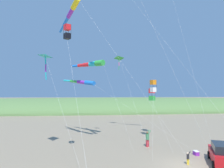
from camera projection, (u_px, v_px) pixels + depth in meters
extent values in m
plane|color=gray|center=(185.00, 165.00, 17.59)|extent=(600.00, 600.00, 0.00)
ellipsoid|color=#567A42|center=(111.00, 111.00, 72.15)|extent=(28.00, 240.00, 9.37)
cube|color=red|center=(223.00, 156.00, 17.85)|extent=(4.68, 3.50, 0.84)
cube|color=black|center=(223.00, 148.00, 17.56)|extent=(3.03, 2.57, 0.68)
cylinder|color=black|center=(209.00, 155.00, 19.51)|extent=(0.69, 0.48, 0.66)
cylinder|color=black|center=(214.00, 165.00, 16.74)|extent=(0.69, 0.48, 0.66)
cube|color=purple|center=(196.00, 153.00, 20.52)|extent=(0.60, 0.40, 0.36)
cube|color=white|center=(196.00, 151.00, 20.53)|extent=(0.62, 0.42, 0.06)
cube|color=#B72833|center=(147.00, 143.00, 23.71)|extent=(0.25, 0.35, 0.82)
cylinder|color=#3D7F51|center=(147.00, 137.00, 23.74)|extent=(0.47, 0.47, 0.67)
sphere|color=brown|center=(147.00, 133.00, 23.76)|extent=(0.26, 0.26, 0.26)
cylinder|color=#3D7F51|center=(148.00, 132.00, 23.98)|extent=(0.22, 0.42, 0.51)
cylinder|color=#3D7F51|center=(149.00, 132.00, 23.68)|extent=(0.22, 0.42, 0.51)
cube|color=gold|center=(188.00, 162.00, 17.78)|extent=(0.17, 0.21, 0.48)
cylinder|color=#232328|center=(188.00, 157.00, 17.80)|extent=(0.30, 0.30, 0.40)
sphere|color=beige|center=(188.00, 153.00, 17.81)|extent=(0.15, 0.15, 0.15)
cylinder|color=#232328|center=(189.00, 153.00, 17.87)|extent=(0.17, 0.24, 0.30)
cylinder|color=#232328|center=(189.00, 153.00, 17.68)|extent=(0.17, 0.24, 0.30)
cylinder|color=white|center=(170.00, 48.00, 20.30)|extent=(7.85, 12.44, 21.31)
cylinder|color=green|center=(100.00, 63.00, 27.42)|extent=(1.52, 1.45, 0.80)
cylinder|color=#1EB7C6|center=(93.00, 64.00, 28.32)|extent=(1.45, 1.37, 0.70)
cylinder|color=red|center=(87.00, 65.00, 29.22)|extent=(1.38, 1.28, 0.59)
cylinder|color=red|center=(81.00, 65.00, 30.13)|extent=(1.31, 1.20, 0.48)
cylinder|color=blue|center=(76.00, 66.00, 31.03)|extent=(1.24, 1.12, 0.38)
cylinder|color=white|center=(117.00, 103.00, 24.36)|extent=(5.14, 2.90, 9.96)
cube|color=red|center=(67.00, 27.00, 19.02)|extent=(0.71, 0.71, 0.52)
cube|color=black|center=(67.00, 36.00, 18.98)|extent=(0.71, 0.71, 0.52)
cylinder|color=black|center=(63.00, 32.00, 19.05)|extent=(0.02, 0.02, 1.34)
cylinder|color=black|center=(66.00, 31.00, 18.64)|extent=(0.02, 0.02, 1.34)
cylinder|color=black|center=(69.00, 33.00, 19.36)|extent=(0.02, 0.02, 1.34)
cylinder|color=black|center=(71.00, 32.00, 18.95)|extent=(0.02, 0.02, 1.34)
cylinder|color=white|center=(77.00, 102.00, 13.57)|extent=(10.67, 2.38, 11.15)
cylinder|color=blue|center=(90.00, 83.00, 27.29)|extent=(1.68, 1.56, 0.74)
cylinder|color=purple|center=(82.00, 82.00, 28.42)|extent=(1.60, 1.48, 0.63)
cylinder|color=green|center=(74.00, 81.00, 29.55)|extent=(1.53, 1.39, 0.53)
cylinder|color=#1EB7C6|center=(67.00, 81.00, 30.68)|extent=(1.45, 1.30, 0.42)
cylinder|color=white|center=(138.00, 114.00, 25.12)|extent=(4.14, 10.57, 7.29)
pyramid|color=#1EB7C6|center=(45.00, 55.00, 22.10)|extent=(2.00, 1.51, 0.40)
cylinder|color=black|center=(45.00, 56.00, 22.09)|extent=(0.32, 1.59, 0.28)
cylinder|color=#1EB7C6|center=(45.00, 61.00, 22.04)|extent=(0.25, 0.26, 0.83)
cylinder|color=purple|center=(46.00, 68.00, 21.99)|extent=(0.17, 0.14, 0.82)
cylinder|color=#1EB7C6|center=(46.00, 76.00, 22.01)|extent=(0.26, 0.22, 0.83)
cylinder|color=white|center=(61.00, 107.00, 17.26)|extent=(9.84, 4.63, 10.06)
cube|color=orange|center=(153.00, 82.00, 27.51)|extent=(0.78, 0.78, 0.62)
cube|color=white|center=(153.00, 90.00, 27.47)|extent=(0.78, 0.78, 0.62)
cylinder|color=black|center=(150.00, 86.00, 27.65)|extent=(0.02, 0.02, 1.61)
cylinder|color=black|center=(153.00, 86.00, 27.08)|extent=(0.02, 0.02, 1.61)
cylinder|color=black|center=(154.00, 86.00, 27.90)|extent=(0.02, 0.02, 1.61)
cylinder|color=black|center=(156.00, 86.00, 27.34)|extent=(0.02, 0.02, 1.61)
cylinder|color=white|center=(153.00, 120.00, 23.12)|extent=(8.13, 2.81, 6.31)
pyramid|color=green|center=(119.00, 58.00, 36.21)|extent=(1.53, 1.70, 0.60)
cylinder|color=black|center=(119.00, 58.00, 36.17)|extent=(0.99, 0.63, 0.64)
cylinder|color=green|center=(119.00, 60.00, 36.14)|extent=(0.17, 0.19, 0.66)
cylinder|color=#EF4C93|center=(119.00, 64.00, 36.09)|extent=(0.13, 0.15, 0.65)
cylinder|color=green|center=(119.00, 68.00, 36.06)|extent=(0.13, 0.19, 0.66)
cylinder|color=white|center=(131.00, 93.00, 28.79)|extent=(14.45, 1.04, 12.25)
cylinder|color=white|center=(159.00, 41.00, 18.31)|extent=(0.66, 9.71, 21.58)
cylinder|color=yellow|center=(76.00, 3.00, 23.85)|extent=(2.02, 1.33, 1.09)
cylinder|color=purple|center=(71.00, 13.00, 25.35)|extent=(1.95, 1.22, 0.98)
cylinder|color=blue|center=(66.00, 21.00, 26.86)|extent=(1.88, 1.10, 0.87)
cylinder|color=blue|center=(62.00, 29.00, 28.37)|extent=(1.80, 0.99, 0.76)
cylinder|color=white|center=(128.00, 72.00, 20.57)|extent=(5.54, 10.20, 16.64)
cube|color=red|center=(152.00, 91.00, 30.99)|extent=(0.96, 0.96, 0.69)
cube|color=green|center=(152.00, 98.00, 30.94)|extent=(0.96, 0.96, 0.69)
cylinder|color=black|center=(149.00, 94.00, 31.01)|extent=(0.02, 0.02, 1.80)
cylinder|color=black|center=(152.00, 94.00, 30.48)|extent=(0.02, 0.02, 1.80)
cylinder|color=black|center=(152.00, 94.00, 31.45)|extent=(0.02, 0.02, 1.80)
cylinder|color=black|center=(155.00, 94.00, 30.92)|extent=(0.02, 0.02, 1.80)
cylinder|color=white|center=(161.00, 122.00, 26.16)|extent=(9.28, 0.79, 5.08)
cylinder|color=white|center=(189.00, 57.00, 24.67)|extent=(4.63, 3.03, 20.99)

